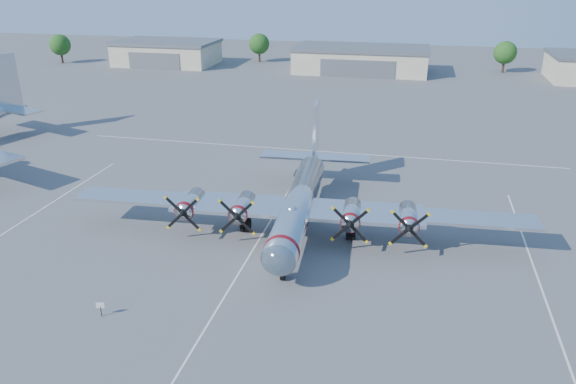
% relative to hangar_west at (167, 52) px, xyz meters
% --- Properties ---
extents(ground, '(260.00, 260.00, 0.00)m').
position_rel_hangar_west_xyz_m(ground, '(45.00, -81.96, -2.71)').
color(ground, '#4E4E51').
rests_on(ground, ground).
extents(parking_lines, '(60.00, 50.08, 0.01)m').
position_rel_hangar_west_xyz_m(parking_lines, '(45.00, -83.71, -2.71)').
color(parking_lines, silver).
rests_on(parking_lines, ground).
extents(hangar_west, '(22.60, 14.60, 5.40)m').
position_rel_hangar_west_xyz_m(hangar_west, '(0.00, 0.00, 0.00)').
color(hangar_west, '#B9AD93').
rests_on(hangar_west, ground).
extents(hangar_center, '(28.60, 14.60, 5.40)m').
position_rel_hangar_west_xyz_m(hangar_center, '(45.00, -0.00, -0.00)').
color(hangar_center, '#B9AD93').
rests_on(hangar_center, ground).
extents(tree_far_west, '(4.80, 4.80, 6.64)m').
position_rel_hangar_west_xyz_m(tree_far_west, '(-25.00, -3.96, 1.51)').
color(tree_far_west, '#382619').
rests_on(tree_far_west, ground).
extents(tree_west, '(4.80, 4.80, 6.64)m').
position_rel_hangar_west_xyz_m(tree_west, '(20.00, 8.04, 1.51)').
color(tree_west, '#382619').
rests_on(tree_west, ground).
extents(tree_east, '(4.80, 4.80, 6.64)m').
position_rel_hangar_west_xyz_m(tree_east, '(75.00, 6.04, 1.51)').
color(tree_east, '#382619').
rests_on(tree_east, ground).
extents(main_bomber_b29, '(40.64, 29.10, 8.63)m').
position_rel_hangar_west_xyz_m(main_bomber_b29, '(47.89, -78.81, -2.71)').
color(main_bomber_b29, silver).
rests_on(main_bomber_b29, ground).
extents(info_placard, '(0.55, 0.17, 1.06)m').
position_rel_hangar_west_xyz_m(info_placard, '(37.78, -95.25, -1.97)').
color(info_placard, black).
rests_on(info_placard, ground).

